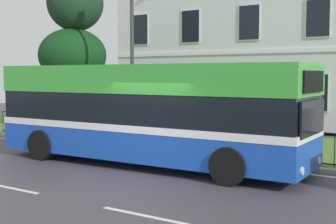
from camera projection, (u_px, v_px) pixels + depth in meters
ground_plane at (151, 175)px, 12.56m from camera, size 60.00×56.00×0.18m
georgian_townhouse at (286, 12)px, 26.27m from camera, size 16.56×10.43×12.27m
iron_verge_railing at (161, 135)px, 16.11m from camera, size 17.21×0.04×0.97m
evergreen_tree at (78, 73)px, 21.17m from camera, size 3.79×3.79×7.58m
single_decker_bus at (146, 112)px, 13.88m from camera, size 9.95×2.81×3.00m
street_lamp_post at (132, 31)px, 17.06m from camera, size 0.36×0.24×7.43m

